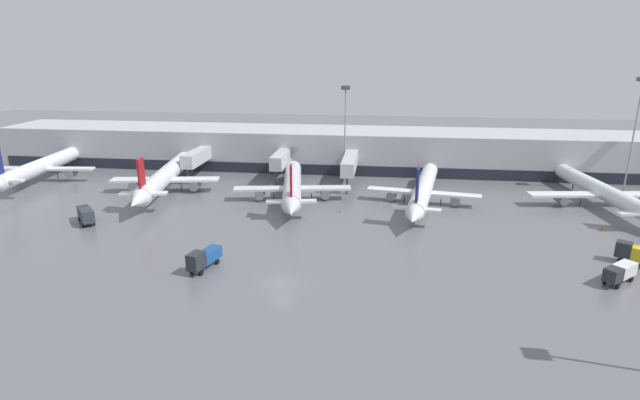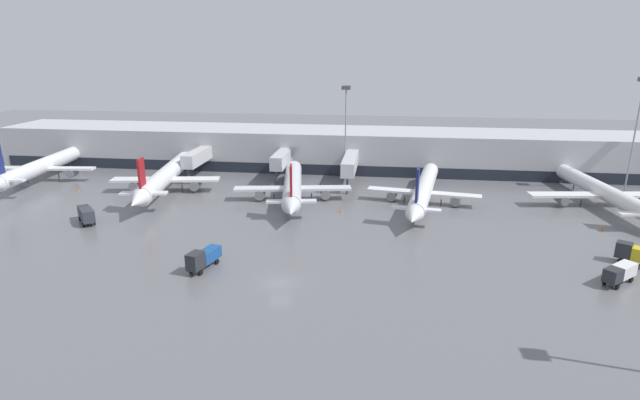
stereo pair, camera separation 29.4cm
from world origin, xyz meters
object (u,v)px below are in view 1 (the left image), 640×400
at_px(parked_jet_4, 292,186).
at_px(service_truck_1, 204,258).
at_px(traffic_cone_3, 602,227).
at_px(apron_light_mast_3, 639,105).
at_px(service_truck_0, 620,272).
at_px(service_truck_2, 86,214).
at_px(service_truck_3, 636,253).
at_px(traffic_cone_2, 341,211).
at_px(traffic_cone_1, 77,191).
at_px(parked_jet_3, 42,166).
at_px(parked_jet_0, 165,177).
at_px(parked_jet_2, 604,192).
at_px(apron_light_mast_4, 345,107).
at_px(parked_jet_1, 423,190).

distance_m(parked_jet_4, service_truck_1, 32.25).
height_order(traffic_cone_3, apron_light_mast_3, apron_light_mast_3).
xyz_separation_m(service_truck_0, service_truck_2, (-76.09, 11.78, 0.12)).
relative_size(service_truck_3, traffic_cone_3, 7.21).
xyz_separation_m(service_truck_2, traffic_cone_3, (81.80, 7.85, -1.22)).
height_order(service_truck_2, traffic_cone_2, service_truck_2).
bearing_deg(traffic_cone_1, traffic_cone_3, -5.46).
bearing_deg(service_truck_0, parked_jet_3, -61.49).
xyz_separation_m(parked_jet_0, parked_jet_2, (81.89, 1.35, -0.46)).
distance_m(service_truck_2, apron_light_mast_4, 53.69).
bearing_deg(traffic_cone_3, traffic_cone_1, 174.54).
relative_size(service_truck_2, apron_light_mast_3, 0.24).
bearing_deg(apron_light_mast_4, service_truck_1, -106.17).
distance_m(parked_jet_0, parked_jet_3, 29.58).
xyz_separation_m(parked_jet_2, parked_jet_3, (-111.13, 3.14, 0.74)).
height_order(parked_jet_4, service_truck_0, parked_jet_4).
relative_size(parked_jet_0, traffic_cone_1, 56.89).
bearing_deg(service_truck_0, parked_jet_4, -74.54).
bearing_deg(parked_jet_4, service_truck_3, -124.31).
distance_m(parked_jet_4, traffic_cone_1, 43.20).
bearing_deg(parked_jet_3, apron_light_mast_4, -87.50).
relative_size(parked_jet_2, parked_jet_4, 1.09).
distance_m(parked_jet_3, service_truck_0, 106.68).
xyz_separation_m(parked_jet_4, apron_light_mast_3, (64.13, 14.14, 14.23)).
bearing_deg(service_truck_3, traffic_cone_1, 16.65).
distance_m(parked_jet_0, service_truck_0, 77.83).
bearing_deg(apron_light_mast_3, service_truck_1, -146.71).
relative_size(traffic_cone_2, apron_light_mast_4, 0.04).
bearing_deg(parked_jet_3, traffic_cone_1, -127.25).
bearing_deg(service_truck_3, service_truck_2, 26.25).
relative_size(parked_jet_4, service_truck_0, 6.95).
bearing_deg(service_truck_0, traffic_cone_2, -74.14).
xyz_separation_m(parked_jet_2, parked_jet_4, (-55.99, -3.59, 0.18)).
xyz_separation_m(parked_jet_0, service_truck_0, (71.25, -31.30, -1.60)).
distance_m(service_truck_0, apron_light_mast_4, 60.56).
relative_size(traffic_cone_3, apron_light_mast_4, 0.04).
relative_size(parked_jet_4, traffic_cone_2, 44.18).
xyz_separation_m(parked_jet_1, apron_light_mast_3, (40.08, 13.12, 14.43)).
bearing_deg(parked_jet_2, apron_light_mast_4, 67.01).
distance_m(parked_jet_4, apron_light_mast_3, 67.19).
height_order(parked_jet_3, service_truck_0, parked_jet_3).
bearing_deg(parked_jet_4, traffic_cone_2, -133.70).
bearing_deg(traffic_cone_2, parked_jet_4, 145.91).
bearing_deg(apron_light_mast_3, parked_jet_1, -161.87).
xyz_separation_m(traffic_cone_1, traffic_cone_3, (94.18, -9.01, 0.01)).
distance_m(service_truck_3, apron_light_mast_3, 42.61).
bearing_deg(service_truck_0, traffic_cone_1, -59.82).
relative_size(parked_jet_0, parked_jet_3, 0.99).
relative_size(parked_jet_3, service_truck_2, 7.29).
bearing_deg(traffic_cone_1, parked_jet_0, 8.77).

